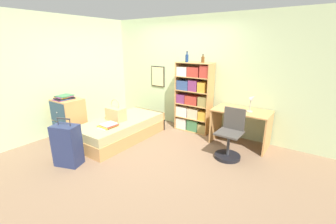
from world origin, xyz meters
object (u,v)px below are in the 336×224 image
(dresser, at_px, (69,119))
(bottle_green, at_px, (187,58))
(bottle_brown, at_px, (203,59))
(handbag, at_px, (116,114))
(bed, at_px, (122,129))
(book_stack_on_bed, at_px, (108,125))
(desk, at_px, (241,121))
(suitcase, at_px, (67,145))
(bookcase, at_px, (193,99))
(desk_chair, at_px, (229,142))
(magazine_pile_on_dresser, at_px, (64,97))
(desk_lamp, at_px, (252,100))

(dresser, xyz_separation_m, bottle_green, (1.75, 1.91, 1.24))
(bottle_brown, bearing_deg, handbag, -131.45)
(bed, xyz_separation_m, bottle_green, (0.84, 1.27, 1.47))
(book_stack_on_bed, relative_size, dresser, 0.41)
(bottle_brown, relative_size, desk, 0.17)
(suitcase, relative_size, bookcase, 0.53)
(bookcase, xyz_separation_m, desk_chair, (1.19, -0.80, -0.47))
(bed, distance_m, magazine_pile_on_dresser, 1.36)
(bottle_green, bearing_deg, dresser, -132.58)
(book_stack_on_bed, xyz_separation_m, desk_chair, (2.11, 0.95, -0.17))
(desk, height_order, desk_chair, desk_chair)
(book_stack_on_bed, xyz_separation_m, bookcase, (0.92, 1.75, 0.30))
(suitcase, bearing_deg, desk_chair, 40.16)
(magazine_pile_on_dresser, bearing_deg, handbag, 33.47)
(dresser, relative_size, desk_lamp, 2.51)
(handbag, xyz_separation_m, suitcase, (0.12, -1.21, -0.22))
(bookcase, relative_size, desk_chair, 1.78)
(book_stack_on_bed, height_order, desk, desk)
(bottle_green, bearing_deg, desk_chair, -29.24)
(magazine_pile_on_dresser, distance_m, desk_chair, 3.42)
(bottle_brown, bearing_deg, desk, -9.99)
(magazine_pile_on_dresser, xyz_separation_m, bottle_green, (1.78, 1.95, 0.76))
(handbag, bearing_deg, bottle_green, 56.62)
(bottle_green, bearing_deg, magazine_pile_on_dresser, -132.41)
(book_stack_on_bed, bearing_deg, suitcase, -92.75)
(book_stack_on_bed, xyz_separation_m, suitcase, (-0.04, -0.86, -0.11))
(desk, bearing_deg, desk_lamp, -8.31)
(handbag, distance_m, magazine_pile_on_dresser, 1.11)
(bookcase, height_order, bottle_brown, bottle_brown)
(bed, height_order, dresser, dresser)
(bottle_brown, xyz_separation_m, desk, (0.99, -0.17, -1.16))
(dresser, xyz_separation_m, bookcase, (1.93, 1.94, 0.32))
(bed, distance_m, suitcase, 1.31)
(bottle_green, relative_size, desk_lamp, 0.67)
(book_stack_on_bed, relative_size, bookcase, 0.23)
(handbag, relative_size, dresser, 0.52)
(suitcase, bearing_deg, bed, 92.57)
(desk_chair, bearing_deg, suitcase, -139.84)
(dresser, bearing_deg, bottle_green, 47.42)
(dresser, distance_m, desk, 3.59)
(desk_lamp, xyz_separation_m, desk_chair, (-0.16, -0.63, -0.67))
(dresser, height_order, bookcase, bookcase)
(suitcase, distance_m, desk_lamp, 3.41)
(suitcase, distance_m, magazine_pile_on_dresser, 1.31)
(desk_lamp, bearing_deg, book_stack_on_bed, -145.15)
(book_stack_on_bed, distance_m, desk_chair, 2.32)
(dresser, height_order, desk_lamp, desk_lamp)
(bottle_green, distance_m, desk, 1.80)
(handbag, bearing_deg, desk_chair, 14.86)
(bed, bearing_deg, desk_lamp, 25.61)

